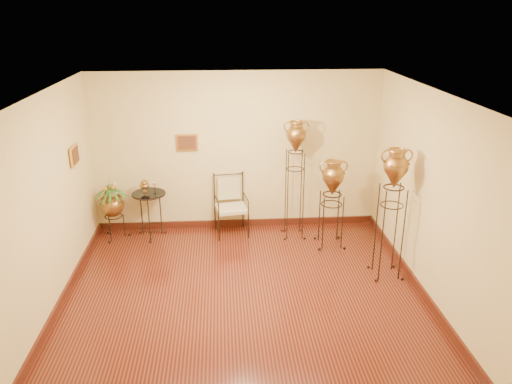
{
  "coord_description": "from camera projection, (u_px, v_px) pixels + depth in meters",
  "views": [
    {
      "loc": [
        -0.26,
        -5.89,
        3.81
      ],
      "look_at": [
        0.25,
        1.3,
        1.1
      ],
      "focal_mm": 35.0,
      "sensor_mm": 36.0,
      "label": 1
    }
  ],
  "objects": [
    {
      "name": "ground",
      "position": [
        245.0,
        300.0,
        6.85
      ],
      "size": [
        5.0,
        5.0,
        0.0
      ],
      "primitive_type": "plane",
      "color": "#5C2815",
      "rests_on": "ground"
    },
    {
      "name": "amphora_tall",
      "position": [
        295.0,
        179.0,
        8.42
      ],
      "size": [
        0.42,
        0.42,
        2.06
      ],
      "rotation": [
        0.0,
        0.0,
        0.04
      ],
      "color": "black",
      "rests_on": "ground"
    },
    {
      "name": "room_shell",
      "position": [
        243.0,
        181.0,
        6.25
      ],
      "size": [
        5.02,
        5.02,
        2.81
      ],
      "color": "beige",
      "rests_on": "ground"
    },
    {
      "name": "amphora_mid",
      "position": [
        391.0,
        213.0,
        7.17
      ],
      "size": [
        0.58,
        0.58,
        1.98
      ],
      "rotation": [
        0.0,
        0.0,
        -0.41
      ],
      "color": "black",
      "rests_on": "ground"
    },
    {
      "name": "planter_urn",
      "position": [
        112.0,
        203.0,
        8.49
      ],
      "size": [
        0.8,
        0.8,
        1.16
      ],
      "rotation": [
        0.0,
        0.0,
        0.36
      ],
      "color": "black",
      "rests_on": "ground"
    },
    {
      "name": "armchair",
      "position": [
        231.0,
        206.0,
        8.67
      ],
      "size": [
        0.66,
        0.63,
        1.05
      ],
      "rotation": [
        0.0,
        0.0,
        0.15
      ],
      "color": "black",
      "rests_on": "ground"
    },
    {
      "name": "side_table",
      "position": [
        150.0,
        214.0,
        8.61
      ],
      "size": [
        0.56,
        0.56,
        1.03
      ],
      "rotation": [
        0.0,
        0.0,
        0.0
      ],
      "color": "black",
      "rests_on": "ground"
    },
    {
      "name": "amphora_short",
      "position": [
        332.0,
        203.0,
        8.21
      ],
      "size": [
        0.56,
        0.56,
        1.51
      ],
      "rotation": [
        0.0,
        0.0,
        -0.27
      ],
      "color": "black",
      "rests_on": "ground"
    }
  ]
}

